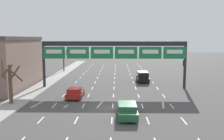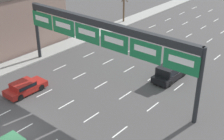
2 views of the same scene
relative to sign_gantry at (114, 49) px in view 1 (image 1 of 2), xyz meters
The scene contains 10 objects.
ground_plane 12.72m from the sign_gantry, 90.00° to the right, with size 220.00×220.00×0.00m, color #474444.
sidewalk_left 16.99m from the sign_gantry, 135.11° to the right, with size 2.80×110.00×0.15m.
lane_dashes 6.32m from the sign_gantry, 90.00° to the left, with size 13.32×67.00×0.01m.
sign_gantry is the anchor object (origin of this frame).
car_green 15.02m from the sign_gantry, 84.04° to the right, with size 1.86×4.89×1.33m.
car_red 9.61m from the sign_gantry, 127.02° to the right, with size 1.89×4.32×1.30m.
suv_black 9.01m from the sign_gantry, 49.14° to the left, with size 1.98×4.89×1.76m.
traffic_light_near_gantry 11.00m from the sign_gantry, ahead, with size 0.30×0.35×4.25m.
tree_bare_closest 22.07m from the sign_gantry, 122.06° to the left, with size 1.86×1.86×6.05m.
tree_bare_second 15.60m from the sign_gantry, 139.57° to the right, with size 2.38×2.36×4.94m.
Camera 1 is at (0.46, -26.19, 7.51)m, focal length 40.00 mm.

